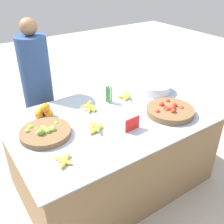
{
  "coord_description": "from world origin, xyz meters",
  "views": [
    {
      "loc": [
        -1.14,
        -1.67,
        2.0
      ],
      "look_at": [
        0.0,
        0.0,
        0.82
      ],
      "focal_mm": 42.0,
      "sensor_mm": 36.0,
      "label": 1
    }
  ],
  "objects_px": {
    "tomato_basket": "(170,111)",
    "vendor_person": "(39,97)",
    "lime_bowl": "(45,132)",
    "metal_bowl": "(155,88)",
    "price_sign": "(132,124)"
  },
  "relations": [
    {
      "from": "tomato_basket",
      "to": "metal_bowl",
      "type": "distance_m",
      "value": 0.48
    },
    {
      "from": "price_sign",
      "to": "vendor_person",
      "type": "distance_m",
      "value": 1.21
    },
    {
      "from": "tomato_basket",
      "to": "metal_bowl",
      "type": "bearing_deg",
      "value": 64.94
    },
    {
      "from": "lime_bowl",
      "to": "tomato_basket",
      "type": "bearing_deg",
      "value": -16.44
    },
    {
      "from": "tomato_basket",
      "to": "price_sign",
      "type": "xyz_separation_m",
      "value": [
        -0.45,
        -0.02,
        0.03
      ]
    },
    {
      "from": "lime_bowl",
      "to": "metal_bowl",
      "type": "relative_size",
      "value": 1.2
    },
    {
      "from": "metal_bowl",
      "to": "price_sign",
      "type": "distance_m",
      "value": 0.79
    },
    {
      "from": "vendor_person",
      "to": "metal_bowl",
      "type": "bearing_deg",
      "value": -33.66
    },
    {
      "from": "tomato_basket",
      "to": "vendor_person",
      "type": "bearing_deg",
      "value": 126.67
    },
    {
      "from": "lime_bowl",
      "to": "metal_bowl",
      "type": "xyz_separation_m",
      "value": [
        1.28,
        0.11,
        0.02
      ]
    },
    {
      "from": "tomato_basket",
      "to": "price_sign",
      "type": "bearing_deg",
      "value": -177.83
    },
    {
      "from": "metal_bowl",
      "to": "price_sign",
      "type": "xyz_separation_m",
      "value": [
        -0.66,
        -0.45,
        0.01
      ]
    },
    {
      "from": "price_sign",
      "to": "vendor_person",
      "type": "xyz_separation_m",
      "value": [
        -0.38,
        1.14,
        -0.12
      ]
    },
    {
      "from": "tomato_basket",
      "to": "metal_bowl",
      "type": "height_order",
      "value": "tomato_basket"
    },
    {
      "from": "price_sign",
      "to": "vendor_person",
      "type": "relative_size",
      "value": 0.1
    }
  ]
}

